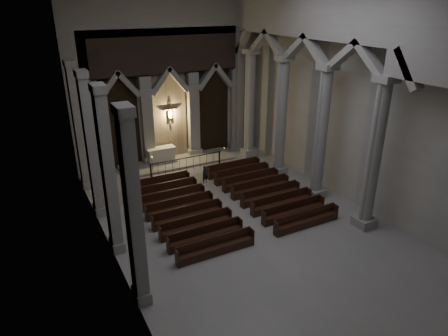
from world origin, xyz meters
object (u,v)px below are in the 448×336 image
at_px(altar, 161,154).
at_px(worshipper, 205,174).
at_px(candle_stand_left, 153,171).
at_px(altar_rail, 186,162).
at_px(candle_stand_right, 224,159).
at_px(pews, 226,202).

height_order(altar, worshipper, altar).
distance_m(altar, candle_stand_left, 2.51).
relative_size(altar_rail, worshipper, 4.45).
distance_m(candle_stand_right, pews, 6.75).
xyz_separation_m(altar, pews, (1.09, -8.22, -0.40)).
xyz_separation_m(altar, candle_stand_right, (4.11, -2.19, -0.35)).
relative_size(pews, worshipper, 7.87).
xyz_separation_m(altar_rail, candle_stand_left, (-2.43, 0.15, -0.29)).
distance_m(altar, candle_stand_right, 4.67).
relative_size(candle_stand_left, pews, 0.16).
distance_m(altar_rail, worshipper, 2.44).
xyz_separation_m(candle_stand_left, worshipper, (2.75, -2.57, 0.19)).
height_order(pews, worshipper, worshipper).
bearing_deg(candle_stand_right, worshipper, -137.41).
height_order(altar_rail, worshipper, worshipper).
bearing_deg(candle_stand_right, altar, 152.01).
height_order(altar, candle_stand_left, candle_stand_left).
bearing_deg(candle_stand_right, candle_stand_left, 179.13).
relative_size(candle_stand_left, worshipper, 1.24).
height_order(altar, candle_stand_right, candle_stand_right).
xyz_separation_m(altar, candle_stand_left, (-1.34, -2.10, -0.29)).
height_order(altar_rail, candle_stand_left, candle_stand_left).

